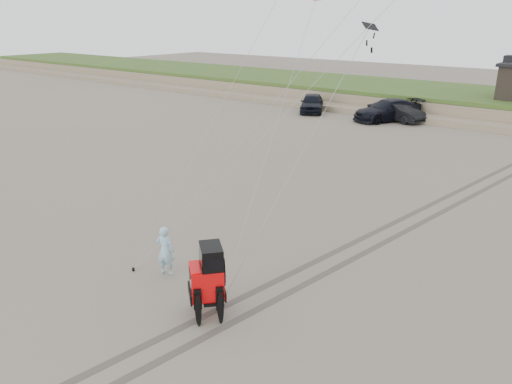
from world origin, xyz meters
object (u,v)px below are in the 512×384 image
Objects in this scene: truck_a at (312,103)px; truck_b at (396,111)px; jeep at (207,288)px; man at (165,251)px; truck_c at (388,110)px.

truck_a reaches higher than truck_b.
jeep reaches higher than man.
jeep is at bearing -47.89° from truck_c.
truck_a is 30.89m from man.
truck_a is 7.01m from truck_c.
jeep is (7.49, -30.04, 0.06)m from truck_b.
man is (-2.72, 0.88, -0.01)m from jeep.
truck_c is 29.30m from man.
man reaches higher than truck_a.
truck_a is at bearing -86.98° from man.
man reaches higher than truck_b.
truck_c is at bearing 135.30° from truck_b.
truck_a is at bearing 156.74° from jeep.
truck_a is 1.04× the size of jeep.
truck_a is 2.82× the size of man.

